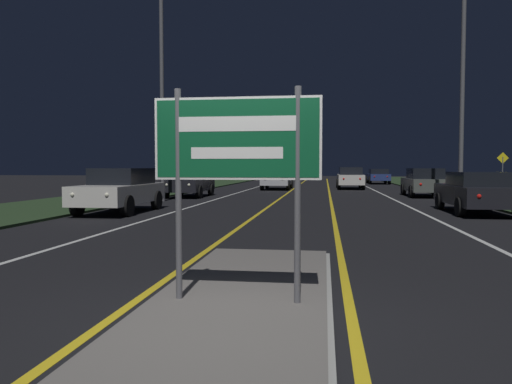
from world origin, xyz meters
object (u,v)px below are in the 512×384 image
(streetlight_left_near, at_px, (162,61))
(warning_sign, at_px, (503,169))
(car_receding_0, at_px, (477,191))
(highway_sign, at_px, (237,150))
(car_receding_1, at_px, (424,182))
(car_approaching_1, at_px, (190,182))
(car_receding_2, at_px, (350,177))
(car_approaching_2, at_px, (277,178))
(streetlight_right_near, at_px, (464,26))
(car_approaching_0, at_px, (120,189))
(car_receding_3, at_px, (378,176))

(streetlight_left_near, relative_size, warning_sign, 4.65)
(car_receding_0, bearing_deg, highway_sign, -116.16)
(car_receding_0, relative_size, car_receding_1, 1.07)
(car_receding_0, distance_m, car_receding_1, 9.47)
(car_approaching_1, relative_size, warning_sign, 1.86)
(car_receding_1, bearing_deg, car_receding_2, 111.03)
(highway_sign, relative_size, car_approaching_2, 0.48)
(highway_sign, relative_size, car_receding_0, 0.51)
(streetlight_right_near, bearing_deg, car_receding_1, 93.72)
(streetlight_right_near, bearing_deg, car_approaching_0, -157.55)
(streetlight_left_near, bearing_deg, highway_sign, -68.99)
(streetlight_right_near, relative_size, car_receding_2, 2.27)
(car_receding_0, relative_size, warning_sign, 2.02)
(streetlight_right_near, relative_size, car_receding_1, 2.59)
(streetlight_right_near, relative_size, car_receding_3, 2.35)
(highway_sign, xyz_separation_m, car_approaching_0, (-5.97, 10.89, -0.94))
(car_approaching_0, bearing_deg, streetlight_right_near, 22.45)
(car_approaching_0, bearing_deg, car_approaching_2, 78.59)
(car_receding_0, bearing_deg, car_approaching_2, 116.16)
(car_receding_2, distance_m, warning_sign, 10.81)
(car_approaching_2, bearing_deg, car_receding_0, -63.84)
(warning_sign, bearing_deg, car_receding_1, -166.02)
(car_receding_0, relative_size, car_approaching_2, 0.95)
(car_approaching_2, height_order, warning_sign, warning_sign)
(streetlight_left_near, height_order, warning_sign, streetlight_left_near)
(warning_sign, bearing_deg, highway_sign, -114.39)
(streetlight_right_near, height_order, car_receding_1, streetlight_right_near)
(car_approaching_1, distance_m, warning_sign, 16.54)
(car_receding_0, height_order, car_receding_1, car_receding_1)
(streetlight_left_near, distance_m, car_approaching_0, 7.84)
(car_approaching_2, bearing_deg, highway_sign, -85.45)
(car_approaching_0, bearing_deg, warning_sign, 35.94)
(car_approaching_1, bearing_deg, highway_sign, -73.15)
(streetlight_right_near, distance_m, car_receding_0, 7.57)
(car_receding_0, bearing_deg, streetlight_right_near, 83.05)
(car_receding_2, xyz_separation_m, car_approaching_1, (-8.71, -10.55, -0.06))
(streetlight_left_near, distance_m, warning_sign, 18.38)
(car_receding_2, distance_m, car_approaching_2, 5.20)
(car_approaching_0, distance_m, car_approaching_1, 8.93)
(streetlight_left_near, relative_size, car_approaching_0, 2.35)
(car_receding_2, height_order, car_receding_3, car_receding_2)
(car_receding_1, relative_size, warning_sign, 1.89)
(highway_sign, relative_size, car_approaching_0, 0.52)
(car_approaching_1, bearing_deg, car_receding_3, 61.19)
(car_receding_3, bearing_deg, car_approaching_0, -111.15)
(car_receding_3, distance_m, car_approaching_2, 14.64)
(car_receding_2, bearing_deg, car_receding_3, 74.27)
(car_receding_2, height_order, car_approaching_1, car_receding_2)
(car_receding_1, bearing_deg, streetlight_left_near, -157.45)
(car_receding_0, xyz_separation_m, car_receding_1, (0.11, 9.47, 0.03))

